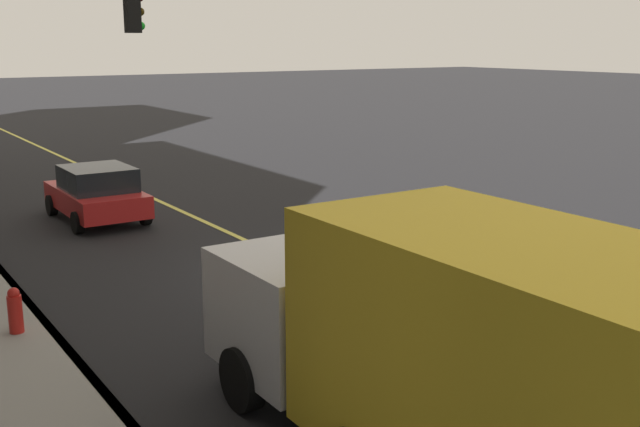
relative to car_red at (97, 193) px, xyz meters
The scene contains 9 objects.
ground 8.05m from the car_red, 162.36° to the right, with size 200.00×200.00×0.00m, color black.
curb_edge 8.39m from the car_red, 156.05° to the left, with size 80.00×0.16×0.15m, color slate.
lane_stripe_center 8.05m from the car_red, 162.36° to the right, with size 80.00×0.16×0.01m, color #D8CC4C.
car_red is the anchor object (origin of this frame).
car_green 10.66m from the car_red, 151.42° to the right, with size 4.35×1.93×1.60m.
truck_yellow 15.61m from the car_red, behind, with size 7.91×2.67×3.08m.
pedestrian_with_backpack 9.53m from the car_red, 169.46° to the right, with size 0.43×0.43×1.61m.
traffic_light_mast 6.24m from the car_red, 152.32° to the left, with size 0.28×3.72×6.33m.
fire_hydrant 8.96m from the car_red, 154.09° to the left, with size 0.24×0.24×0.94m.
Camera 1 is at (-13.36, 8.70, 4.95)m, focal length 42.77 mm.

